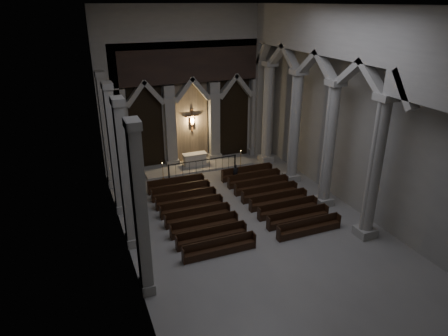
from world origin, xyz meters
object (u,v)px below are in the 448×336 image
candle_stand_left (163,175)px  pews (236,205)px  altar_rail (203,164)px  worshipper (236,172)px  altar (195,159)px  candle_stand_right (241,163)px

candle_stand_left → pews: candle_stand_left is taller
candle_stand_left → pews: 6.96m
altar_rail → pews: bearing=-90.0°
altar_rail → candle_stand_left: candle_stand_left is taller
altar_rail → worshipper: size_ratio=4.43×
altar → candle_stand_right: (3.27, -1.53, -0.24)m
pews → worshipper: bearing=66.6°
altar_rail → candle_stand_right: bearing=-3.3°
altar → pews: (0.19, -7.65, -0.34)m
pews → worshipper: size_ratio=7.66×
altar → pews: size_ratio=0.20×
altar_rail → worshipper: bearing=-51.6°
altar → worshipper: bearing=-61.3°
altar_rail → pews: (0.00, -6.30, -0.42)m
worshipper → altar: bearing=113.1°
altar_rail → candle_stand_left: bearing=-178.7°
worshipper → altar_rail: bearing=122.9°
candle_stand_right → altar_rail: bearing=176.7°
pews → altar: bearing=91.4°
altar → altar_rail: 1.37m
altar → worshipper: 4.07m
altar_rail → pews: 6.31m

